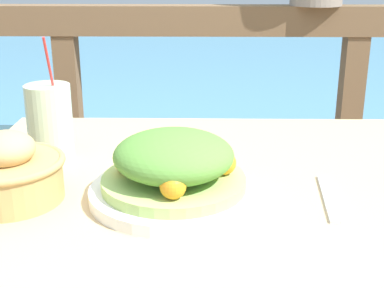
{
  "coord_description": "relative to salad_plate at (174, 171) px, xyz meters",
  "views": [
    {
      "loc": [
        -0.02,
        -0.87,
        1.1
      ],
      "look_at": [
        -0.04,
        0.04,
        0.79
      ],
      "focal_mm": 50.0,
      "sensor_mm": 36.0,
      "label": 1
    }
  ],
  "objects": [
    {
      "name": "patio_table",
      "position": [
        0.07,
        0.06,
        -0.16
      ],
      "size": [
        0.94,
        0.8,
        0.73
      ],
      "color": "tan",
      "rests_on": "ground_plane"
    },
    {
      "name": "railing_fence",
      "position": [
        0.07,
        0.88,
        -0.08
      ],
      "size": [
        2.8,
        0.08,
        0.97
      ],
      "color": "brown",
      "rests_on": "ground_plane"
    },
    {
      "name": "sea_backdrop",
      "position": [
        0.07,
        3.38,
        -0.56
      ],
      "size": [
        12.0,
        4.0,
        0.42
      ],
      "color": "teal",
      "rests_on": "ground_plane"
    },
    {
      "name": "salad_plate",
      "position": [
        0.0,
        0.0,
        0.0
      ],
      "size": [
        0.28,
        0.28,
        0.11
      ],
      "color": "white",
      "rests_on": "patio_table"
    },
    {
      "name": "drink_glass",
      "position": [
        -0.25,
        0.18,
        0.03
      ],
      "size": [
        0.09,
        0.09,
        0.24
      ],
      "color": "beige",
      "rests_on": "patio_table"
    },
    {
      "name": "bread_basket",
      "position": [
        -0.27,
        -0.01,
        -0.0
      ],
      "size": [
        0.19,
        0.19,
        0.12
      ],
      "color": "tan",
      "rests_on": "patio_table"
    },
    {
      "name": "knife",
      "position": [
        0.25,
        0.0,
        -0.05
      ],
      "size": [
        0.03,
        0.18,
        0.0
      ],
      "color": "silver",
      "rests_on": "patio_table"
    }
  ]
}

